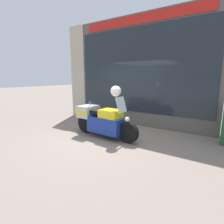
% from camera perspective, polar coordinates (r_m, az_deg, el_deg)
% --- Properties ---
extents(ground_plane, '(60.00, 60.00, 0.00)m').
position_cam_1_polar(ground_plane, '(5.72, -2.96, -7.83)').
color(ground_plane, gray).
extents(shop_building, '(6.31, 0.55, 4.12)m').
position_cam_1_polar(shop_building, '(7.29, 3.95, 12.84)').
color(shop_building, '#56514C').
rests_on(shop_building, ground).
extents(window_display, '(5.05, 0.30, 2.02)m').
position_cam_1_polar(window_display, '(7.13, 8.92, -0.11)').
color(window_display, slate).
rests_on(window_display, ground).
extents(paramedic_motorcycle, '(2.32, 0.68, 1.32)m').
position_cam_1_polar(paramedic_motorcycle, '(5.55, -3.24, -2.59)').
color(paramedic_motorcycle, black).
rests_on(paramedic_motorcycle, ground).
extents(white_helmet, '(0.31, 0.31, 0.31)m').
position_cam_1_polar(white_helmet, '(5.08, 1.27, 6.82)').
color(white_helmet, white).
rests_on(white_helmet, paramedic_motorcycle).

